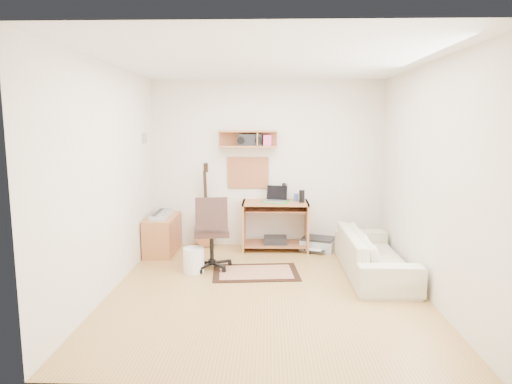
{
  "coord_description": "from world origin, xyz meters",
  "views": [
    {
      "loc": [
        0.02,
        -5.1,
        1.92
      ],
      "look_at": [
        -0.15,
        1.05,
        1.0
      ],
      "focal_mm": 31.82,
      "sensor_mm": 36.0,
      "label": 1
    }
  ],
  "objects_px": {
    "desk": "(275,226)",
    "sofa": "(374,247)",
    "task_chair": "(212,232)",
    "printer": "(318,244)",
    "cabinet": "(163,234)"
  },
  "relations": [
    {
      "from": "desk",
      "to": "cabinet",
      "type": "bearing_deg",
      "value": -173.86
    },
    {
      "from": "printer",
      "to": "sofa",
      "type": "height_order",
      "value": "sofa"
    },
    {
      "from": "cabinet",
      "to": "desk",
      "type": "bearing_deg",
      "value": 6.14
    },
    {
      "from": "task_chair",
      "to": "sofa",
      "type": "relative_size",
      "value": 0.54
    },
    {
      "from": "sofa",
      "to": "task_chair",
      "type": "bearing_deg",
      "value": 85.11
    },
    {
      "from": "task_chair",
      "to": "cabinet",
      "type": "distance_m",
      "value": 1.17
    },
    {
      "from": "desk",
      "to": "sofa",
      "type": "bearing_deg",
      "value": -42.39
    },
    {
      "from": "printer",
      "to": "desk",
      "type": "bearing_deg",
      "value": -160.81
    },
    {
      "from": "task_chair",
      "to": "sofa",
      "type": "distance_m",
      "value": 2.13
    },
    {
      "from": "desk",
      "to": "sofa",
      "type": "distance_m",
      "value": 1.7
    },
    {
      "from": "cabinet",
      "to": "printer",
      "type": "xyz_separation_m",
      "value": [
        2.37,
        0.18,
        -0.19
      ]
    },
    {
      "from": "task_chair",
      "to": "sofa",
      "type": "bearing_deg",
      "value": -13.04
    },
    {
      "from": "printer",
      "to": "sofa",
      "type": "distance_m",
      "value": 1.31
    },
    {
      "from": "desk",
      "to": "task_chair",
      "type": "xyz_separation_m",
      "value": [
        -0.86,
        -0.96,
        0.13
      ]
    },
    {
      "from": "task_chair",
      "to": "printer",
      "type": "bearing_deg",
      "value": 23.95
    }
  ]
}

